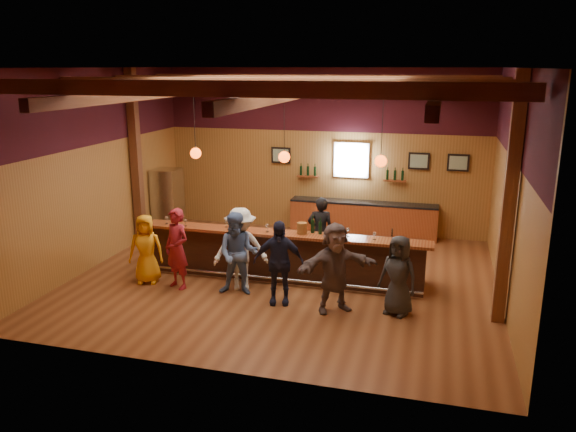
{
  "coord_description": "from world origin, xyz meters",
  "views": [
    {
      "loc": [
        3.13,
        -11.16,
        4.53
      ],
      "look_at": [
        0.0,
        0.3,
        1.35
      ],
      "focal_mm": 35.0,
      "sensor_mm": 36.0,
      "label": 1
    }
  ],
  "objects_px": {
    "customer_brown": "(335,268)",
    "customer_dark": "(398,275)",
    "customer_redvest": "(177,249)",
    "ice_bucket": "(302,228)",
    "bottle_a": "(313,226)",
    "customer_orange": "(146,249)",
    "customer_denim": "(238,254)",
    "customer_navy": "(279,262)",
    "back_bar_cabinet": "(363,219)",
    "stainless_fridge": "(168,201)",
    "customer_white": "(241,249)",
    "bartender": "(320,232)",
    "bar_counter": "(287,254)"
  },
  "relations": [
    {
      "from": "customer_white",
      "to": "bartender",
      "type": "relative_size",
      "value": 1.06
    },
    {
      "from": "customer_brown",
      "to": "customer_dark",
      "type": "bearing_deg",
      "value": -25.33
    },
    {
      "from": "customer_navy",
      "to": "bottle_a",
      "type": "xyz_separation_m",
      "value": [
        0.39,
        1.27,
        0.42
      ]
    },
    {
      "from": "customer_white",
      "to": "back_bar_cabinet",
      "type": "bearing_deg",
      "value": 44.93
    },
    {
      "from": "stainless_fridge",
      "to": "bar_counter",
      "type": "bearing_deg",
      "value": -30.76
    },
    {
      "from": "customer_denim",
      "to": "bottle_a",
      "type": "distance_m",
      "value": 1.71
    },
    {
      "from": "customer_orange",
      "to": "customer_white",
      "type": "bearing_deg",
      "value": -11.13
    },
    {
      "from": "back_bar_cabinet",
      "to": "customer_brown",
      "type": "relative_size",
      "value": 2.3
    },
    {
      "from": "stainless_fridge",
      "to": "bartender",
      "type": "bearing_deg",
      "value": -18.75
    },
    {
      "from": "customer_brown",
      "to": "stainless_fridge",
      "type": "bearing_deg",
      "value": 110.38
    },
    {
      "from": "bartender",
      "to": "ice_bucket",
      "type": "relative_size",
      "value": 7.01
    },
    {
      "from": "customer_redvest",
      "to": "customer_denim",
      "type": "xyz_separation_m",
      "value": [
        1.34,
        0.02,
        0.0
      ]
    },
    {
      "from": "customer_orange",
      "to": "customer_redvest",
      "type": "height_order",
      "value": "customer_redvest"
    },
    {
      "from": "customer_orange",
      "to": "bottle_a",
      "type": "relative_size",
      "value": 3.96
    },
    {
      "from": "customer_redvest",
      "to": "customer_brown",
      "type": "height_order",
      "value": "customer_brown"
    },
    {
      "from": "stainless_fridge",
      "to": "bottle_a",
      "type": "relative_size",
      "value": 4.74
    },
    {
      "from": "back_bar_cabinet",
      "to": "customer_navy",
      "type": "distance_m",
      "value": 5.11
    },
    {
      "from": "customer_dark",
      "to": "customer_brown",
      "type": "bearing_deg",
      "value": -148.97
    },
    {
      "from": "customer_denim",
      "to": "customer_dark",
      "type": "bearing_deg",
      "value": -10.5
    },
    {
      "from": "stainless_fridge",
      "to": "customer_orange",
      "type": "distance_m",
      "value": 3.8
    },
    {
      "from": "customer_navy",
      "to": "stainless_fridge",
      "type": "bearing_deg",
      "value": 125.85
    },
    {
      "from": "stainless_fridge",
      "to": "customer_orange",
      "type": "bearing_deg",
      "value": -70.0
    },
    {
      "from": "stainless_fridge",
      "to": "customer_brown",
      "type": "relative_size",
      "value": 1.04
    },
    {
      "from": "customer_navy",
      "to": "ice_bucket",
      "type": "distance_m",
      "value": 1.22
    },
    {
      "from": "customer_orange",
      "to": "stainless_fridge",
      "type": "bearing_deg",
      "value": 93.95
    },
    {
      "from": "bottle_a",
      "to": "customer_denim",
      "type": "bearing_deg",
      "value": -141.69
    },
    {
      "from": "customer_brown",
      "to": "customer_redvest",
      "type": "bearing_deg",
      "value": 141.52
    },
    {
      "from": "customer_navy",
      "to": "bar_counter",
      "type": "bearing_deg",
      "value": 86.6
    },
    {
      "from": "stainless_fridge",
      "to": "customer_navy",
      "type": "xyz_separation_m",
      "value": [
        4.34,
        -3.89,
        -0.06
      ]
    },
    {
      "from": "customer_redvest",
      "to": "ice_bucket",
      "type": "xyz_separation_m",
      "value": [
        2.45,
        0.93,
        0.37
      ]
    },
    {
      "from": "customer_brown",
      "to": "bottle_a",
      "type": "height_order",
      "value": "customer_brown"
    },
    {
      "from": "customer_redvest",
      "to": "customer_dark",
      "type": "distance_m",
      "value": 4.56
    },
    {
      "from": "customer_navy",
      "to": "customer_brown",
      "type": "xyz_separation_m",
      "value": [
        1.12,
        -0.07,
        0.03
      ]
    },
    {
      "from": "customer_redvest",
      "to": "customer_white",
      "type": "height_order",
      "value": "customer_white"
    },
    {
      "from": "ice_bucket",
      "to": "bartender",
      "type": "bearing_deg",
      "value": 82.37
    },
    {
      "from": "customer_brown",
      "to": "bottle_a",
      "type": "xyz_separation_m",
      "value": [
        -0.74,
        1.33,
        0.39
      ]
    },
    {
      "from": "customer_dark",
      "to": "customer_navy",
      "type": "bearing_deg",
      "value": -154.72
    },
    {
      "from": "bar_counter",
      "to": "customer_navy",
      "type": "height_order",
      "value": "customer_navy"
    },
    {
      "from": "customer_dark",
      "to": "bottle_a",
      "type": "relative_size",
      "value": 4.03
    },
    {
      "from": "back_bar_cabinet",
      "to": "customer_denim",
      "type": "height_order",
      "value": "customer_denim"
    },
    {
      "from": "customer_redvest",
      "to": "bartender",
      "type": "height_order",
      "value": "customer_redvest"
    },
    {
      "from": "bartender",
      "to": "ice_bucket",
      "type": "height_order",
      "value": "bartender"
    },
    {
      "from": "customer_white",
      "to": "bartender",
      "type": "xyz_separation_m",
      "value": [
        1.3,
        1.8,
        -0.05
      ]
    },
    {
      "from": "customer_orange",
      "to": "ice_bucket",
      "type": "bearing_deg",
      "value": -1.62
    },
    {
      "from": "back_bar_cabinet",
      "to": "customer_dark",
      "type": "relative_size",
      "value": 2.61
    },
    {
      "from": "back_bar_cabinet",
      "to": "customer_orange",
      "type": "bearing_deg",
      "value": -130.45
    },
    {
      "from": "customer_denim",
      "to": "customer_dark",
      "type": "height_order",
      "value": "customer_denim"
    },
    {
      "from": "customer_navy",
      "to": "customer_brown",
      "type": "bearing_deg",
      "value": -15.7
    },
    {
      "from": "ice_bucket",
      "to": "bottle_a",
      "type": "distance_m",
      "value": 0.24
    },
    {
      "from": "customer_dark",
      "to": "customer_redvest",
      "type": "bearing_deg",
      "value": -158.74
    }
  ]
}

